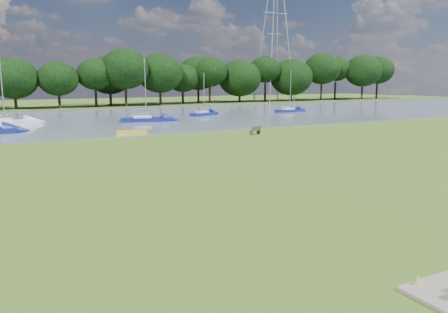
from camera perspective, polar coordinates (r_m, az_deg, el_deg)
name	(u,v)px	position (r m, az deg, el deg)	size (l,w,h in m)	color
ground	(238,184)	(23.61, 1.88, -3.62)	(220.00, 220.00, 0.00)	#5F6823
river	(89,120)	(63.24, -17.18, 4.59)	(220.00, 40.00, 0.10)	slate
far_bank	(60,107)	(92.83, -20.59, 6.02)	(220.00, 20.00, 0.40)	#4C6626
riverbank_bench	(255,130)	(44.46, 4.13, 3.43)	(1.48, 0.93, 0.88)	brown
kayak	(132,132)	(45.94, -11.97, 3.15)	(3.05, 0.71, 0.31)	gold
pylon	(275,12)	(109.59, 6.74, 18.21)	(7.11, 4.98, 34.01)	#A0A1A3
tree_line	(106,72)	(90.14, -15.20, 10.61)	(159.51, 9.66, 11.69)	black
sailboat_1	(204,113)	(67.36, -2.64, 5.73)	(5.30, 3.44, 6.41)	navy
sailboat_4	(4,121)	(58.78, -26.79, 4.13)	(7.42, 3.65, 9.24)	silver
sailboat_5	(146,118)	(58.49, -10.20, 4.97)	(6.84, 3.05, 8.16)	navy
sailboat_6	(290,110)	(74.99, 8.57, 6.08)	(5.48, 1.78, 7.03)	navy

